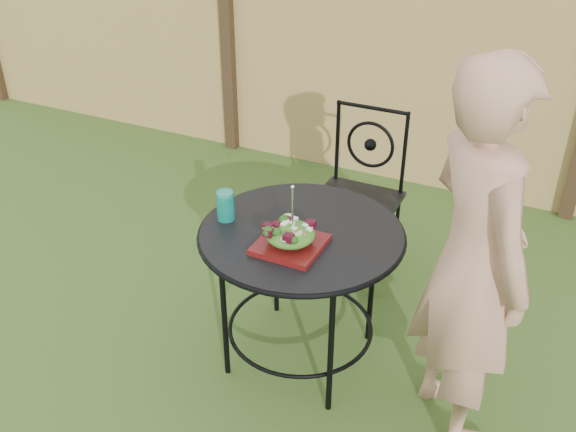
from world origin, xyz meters
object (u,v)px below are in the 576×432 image
object	(u,v)px
patio_chair	(359,190)
salad_plate	(290,245)
diner	(473,263)
patio_table	(301,257)

from	to	relation	value
patio_chair	salad_plate	bearing A→B (deg)	-87.27
diner	salad_plate	bearing A→B (deg)	53.77
patio_table	patio_chair	xyz separation A→B (m)	(-0.04, 0.86, -0.08)
patio_table	salad_plate	world-z (taller)	salad_plate
patio_table	diner	xyz separation A→B (m)	(0.75, -0.07, 0.24)
patio_chair	patio_table	bearing A→B (deg)	-87.54
patio_chair	diner	world-z (taller)	diner
salad_plate	patio_table	bearing A→B (deg)	94.43
diner	patio_chair	bearing A→B (deg)	-0.81
patio_chair	diner	bearing A→B (deg)	-49.70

